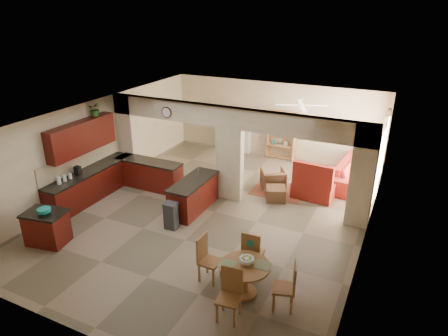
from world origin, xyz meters
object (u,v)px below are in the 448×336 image
at_px(kitchen_island, 47,227).
at_px(armchair, 273,179).
at_px(sofa, 357,173).
at_px(dining_table, 245,274).

distance_m(kitchen_island, armchair, 6.59).
xyz_separation_m(kitchen_island, sofa, (6.28, 6.79, -0.03)).
xyz_separation_m(kitchen_island, dining_table, (5.06, 0.37, 0.05)).
relative_size(kitchen_island, sofa, 0.40).
xyz_separation_m(sofa, armchair, (-2.31, -1.53, -0.07)).
height_order(kitchen_island, armchair, kitchen_island).
bearing_deg(kitchen_island, dining_table, -6.67).
bearing_deg(sofa, kitchen_island, 141.73).
bearing_deg(armchair, sofa, -178.20).
distance_m(dining_table, armchair, 5.02).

